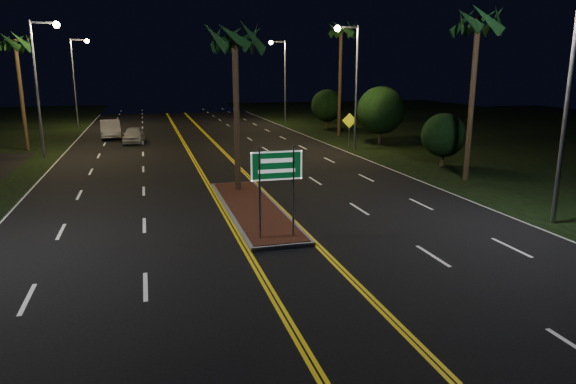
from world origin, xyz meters
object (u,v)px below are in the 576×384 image
object	(u,v)px
streetlight_right_near	(562,76)
car_near	(133,134)
streetlight_right_mid	(352,73)
streetlight_right_far	(282,72)
streetlight_left_mid	(41,73)
palm_median	(235,39)
palm_left_far	(15,43)
streetlight_left_far	(77,72)
car_far	(110,127)
palm_right_near	(478,23)
shrub_near	(444,135)
shrub_far	(327,106)
shrub_mid	(381,110)
median_island	(253,208)
palm_right_far	(341,31)
highway_sign	(277,174)
warning_sign	(349,125)

from	to	relation	value
streetlight_right_near	car_near	bearing A→B (deg)	119.28
streetlight_right_mid	streetlight_right_far	size ratio (longest dim) A/B	1.00
streetlight_left_mid	palm_median	xyz separation A→B (m)	(10.61, -13.50, 1.62)
palm_median	palm_left_far	distance (m)	21.69
streetlight_right_far	streetlight_left_mid	bearing A→B (deg)	-139.70
streetlight_left_far	car_far	bearing A→B (deg)	-70.83
streetlight_right_far	palm_right_near	distance (m)	32.16
streetlight_right_near	shrub_near	size ratio (longest dim) A/B	2.73
shrub_far	car_far	bearing A→B (deg)	-175.20
streetlight_right_mid	shrub_mid	size ratio (longest dim) A/B	1.95
streetlight_right_near	palm_right_near	world-z (taller)	palm_right_near
streetlight_right_mid	car_far	world-z (taller)	streetlight_right_mid
streetlight_right_mid	median_island	bearing A→B (deg)	-125.28
palm_median	shrub_mid	size ratio (longest dim) A/B	1.80
streetlight_left_mid	streetlight_right_near	size ratio (longest dim) A/B	1.00
streetlight_left_mid	palm_right_far	distance (m)	24.42
palm_median	palm_right_far	size ratio (longest dim) A/B	0.81
median_island	palm_left_far	xyz separation A→B (m)	(-12.80, 21.00, 7.66)
highway_sign	palm_right_near	distance (m)	15.55
highway_sign	shrub_near	bearing A→B (deg)	39.69
streetlight_left_far	palm_left_far	size ratio (longest dim) A/B	1.02
highway_sign	car_far	world-z (taller)	highway_sign
streetlight_right_far	shrub_far	xyz separation A→B (m)	(3.19, -6.00, -3.32)
shrub_mid	car_far	size ratio (longest dim) A/B	0.85
palm_right_far	palm_right_near	bearing A→B (deg)	-90.86
median_island	streetlight_right_far	world-z (taller)	streetlight_right_far
streetlight_left_far	streetlight_right_mid	bearing A→B (deg)	-46.03
highway_sign	palm_right_near	size ratio (longest dim) A/B	0.34
car_far	car_near	bearing A→B (deg)	-67.90
streetlight_right_mid	palm_left_far	size ratio (longest dim) A/B	1.02
streetlight_right_near	warning_sign	bearing A→B (deg)	89.48
streetlight_left_mid	warning_sign	bearing A→B (deg)	-3.53
streetlight_right_far	median_island	bearing A→B (deg)	-106.87
palm_right_far	car_far	xyz separation A→B (m)	(-20.02, 4.23, -8.23)
streetlight_right_far	palm_median	distance (m)	33.28
highway_sign	palm_median	world-z (taller)	palm_median
streetlight_right_far	warning_sign	size ratio (longest dim) A/B	3.35
streetlight_right_near	warning_sign	xyz separation A→B (m)	(0.19, 20.68, -3.89)
shrub_far	palm_right_near	bearing A→B (deg)	-92.86
streetlight_left_far	palm_median	world-z (taller)	streetlight_left_far
highway_sign	warning_sign	xyz separation A→B (m)	(10.80, 19.88, -0.64)
warning_sign	median_island	bearing A→B (deg)	-114.49
streetlight_left_far	shrub_far	size ratio (longest dim) A/B	2.27
shrub_far	car_near	world-z (taller)	shrub_far
highway_sign	shrub_far	xyz separation A→B (m)	(13.80, 33.20, -0.07)
palm_median	car_far	xyz separation A→B (m)	(-7.22, 23.73, -6.36)
palm_right_near	shrub_far	bearing A→B (deg)	87.14
highway_sign	streetlight_right_mid	bearing A→B (deg)	61.07
median_island	palm_right_near	size ratio (longest dim) A/B	1.10
streetlight_right_far	palm_right_near	bearing A→B (deg)	-86.63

